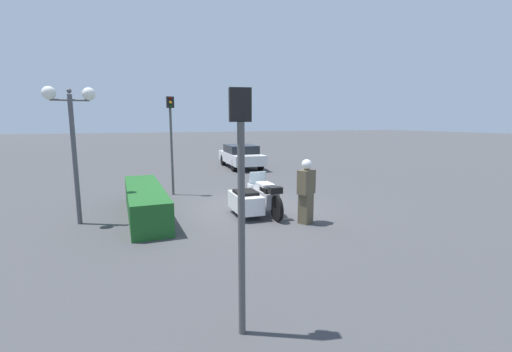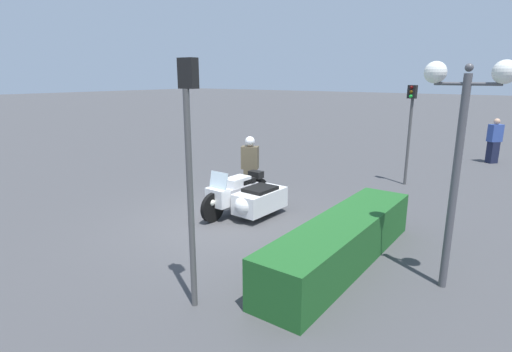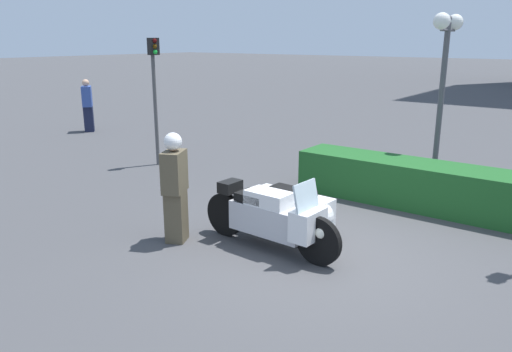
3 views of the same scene
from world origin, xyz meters
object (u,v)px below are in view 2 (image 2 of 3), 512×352
at_px(officer_rider, 250,165).
at_px(traffic_light_far, 410,120).
at_px(hedge_bush_curbside, 342,242).
at_px(pedestrian_bystander, 494,141).
at_px(police_motorcycle, 248,197).
at_px(twin_lamp_post, 463,118).
at_px(traffic_light_near, 190,152).

distance_m(officer_rider, traffic_light_far, 5.23).
xyz_separation_m(hedge_bush_curbside, pedestrian_bystander, (-11.82, 1.10, 0.47)).
bearing_deg(police_motorcycle, twin_lamp_post, 82.01).
height_order(traffic_light_near, traffic_light_far, traffic_light_near).
relative_size(hedge_bush_curbside, traffic_light_near, 1.29).
relative_size(traffic_light_near, pedestrian_bystander, 2.03).
bearing_deg(twin_lamp_post, traffic_light_far, -158.39).
xyz_separation_m(officer_rider, hedge_bush_curbside, (2.43, 3.97, -0.50)).
distance_m(hedge_bush_curbside, traffic_light_near, 3.46).
relative_size(police_motorcycle, hedge_bush_curbside, 0.53).
distance_m(twin_lamp_post, traffic_light_near, 4.06).
bearing_deg(traffic_light_near, hedge_bush_curbside, -27.58).
relative_size(police_motorcycle, officer_rider, 1.42).
xyz_separation_m(hedge_bush_curbside, traffic_light_far, (-6.37, -0.73, 1.65)).
xyz_separation_m(hedge_bush_curbside, twin_lamp_post, (-0.20, 1.72, 2.34)).
distance_m(officer_rider, hedge_bush_curbside, 4.68).
bearing_deg(police_motorcycle, traffic_light_near, 28.39).
bearing_deg(traffic_light_far, traffic_light_near, 8.86).
distance_m(police_motorcycle, traffic_light_near, 4.48).
bearing_deg(hedge_bush_curbside, twin_lamp_post, 96.69).
bearing_deg(hedge_bush_curbside, police_motorcycle, -109.14).
bearing_deg(traffic_light_far, hedge_bush_curbside, 18.36).
bearing_deg(hedge_bush_curbside, traffic_light_near, -24.69).
bearing_deg(officer_rider, police_motorcycle, -171.06).
bearing_deg(traffic_light_near, traffic_light_far, -5.88).
height_order(hedge_bush_curbside, twin_lamp_post, twin_lamp_post).
height_order(officer_rider, traffic_light_far, traffic_light_far).
bearing_deg(traffic_light_far, officer_rider, -27.62).
distance_m(officer_rider, twin_lamp_post, 6.38).
distance_m(police_motorcycle, traffic_light_far, 6.01).
height_order(hedge_bush_curbside, pedestrian_bystander, pedestrian_bystander).
relative_size(twin_lamp_post, traffic_light_near, 1.00).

